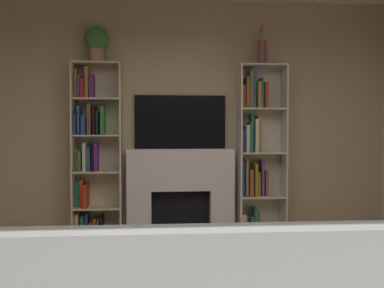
{
  "coord_description": "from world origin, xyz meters",
  "views": [
    {
      "loc": [
        -0.31,
        -2.42,
        1.3
      ],
      "look_at": [
        0.0,
        1.09,
        1.2
      ],
      "focal_mm": 39.68,
      "sensor_mm": 36.0,
      "label": 1
    }
  ],
  "objects_px": {
    "bookshelf_left": "(93,155)",
    "vase_with_flowers": "(262,51)",
    "potted_plant": "(97,42)",
    "tv": "(180,122)",
    "bookshelf_right": "(256,153)",
    "fireplace": "(181,193)"
  },
  "relations": [
    {
      "from": "bookshelf_right",
      "to": "potted_plant",
      "type": "bearing_deg",
      "value": -178.91
    },
    {
      "from": "tv",
      "to": "bookshelf_right",
      "type": "distance_m",
      "value": 0.98
    },
    {
      "from": "bookshelf_left",
      "to": "potted_plant",
      "type": "height_order",
      "value": "potted_plant"
    },
    {
      "from": "fireplace",
      "to": "potted_plant",
      "type": "bearing_deg",
      "value": -177.61
    },
    {
      "from": "potted_plant",
      "to": "vase_with_flowers",
      "type": "xyz_separation_m",
      "value": [
        1.94,
        0.0,
        -0.07
      ]
    },
    {
      "from": "bookshelf_right",
      "to": "vase_with_flowers",
      "type": "height_order",
      "value": "vase_with_flowers"
    },
    {
      "from": "tv",
      "to": "vase_with_flowers",
      "type": "xyz_separation_m",
      "value": [
        0.97,
        -0.12,
        0.85
      ]
    },
    {
      "from": "fireplace",
      "to": "tv",
      "type": "relative_size",
      "value": 1.26
    },
    {
      "from": "bookshelf_left",
      "to": "vase_with_flowers",
      "type": "bearing_deg",
      "value": -1.17
    },
    {
      "from": "potted_plant",
      "to": "vase_with_flowers",
      "type": "height_order",
      "value": "vase_with_flowers"
    },
    {
      "from": "potted_plant",
      "to": "tv",
      "type": "bearing_deg",
      "value": 7.05
    },
    {
      "from": "bookshelf_left",
      "to": "bookshelf_right",
      "type": "bearing_deg",
      "value": -0.16
    },
    {
      "from": "potted_plant",
      "to": "bookshelf_left",
      "type": "bearing_deg",
      "value": 143.32
    },
    {
      "from": "bookshelf_right",
      "to": "fireplace",
      "type": "bearing_deg",
      "value": 179.71
    },
    {
      "from": "fireplace",
      "to": "vase_with_flowers",
      "type": "height_order",
      "value": "vase_with_flowers"
    },
    {
      "from": "fireplace",
      "to": "potted_plant",
      "type": "relative_size",
      "value": 3.3
    },
    {
      "from": "bookshelf_left",
      "to": "vase_with_flowers",
      "type": "distance_m",
      "value": 2.35
    },
    {
      "from": "bookshelf_right",
      "to": "potted_plant",
      "type": "distance_m",
      "value": 2.28
    },
    {
      "from": "fireplace",
      "to": "potted_plant",
      "type": "xyz_separation_m",
      "value": [
        -0.97,
        -0.04,
        1.76
      ]
    },
    {
      "from": "fireplace",
      "to": "bookshelf_right",
      "type": "relative_size",
      "value": 0.65
    },
    {
      "from": "fireplace",
      "to": "vase_with_flowers",
      "type": "bearing_deg",
      "value": -2.36
    },
    {
      "from": "potted_plant",
      "to": "vase_with_flowers",
      "type": "relative_size",
      "value": 0.84
    }
  ]
}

